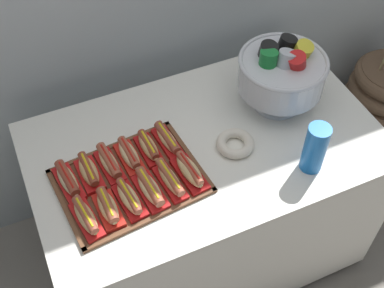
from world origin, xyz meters
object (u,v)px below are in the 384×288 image
(punch_bowl, at_px, (282,72))
(cup_stack, at_px, (315,148))
(serving_tray, at_px, (130,181))
(hot_dog_11, at_px, (168,140))
(hot_dog_6, at_px, (68,180))
(hot_dog_10, at_px, (149,147))
(donut, at_px, (235,143))
(buffet_table, at_px, (204,199))
(floor_vase, at_px, (379,107))
(hot_dog_3, at_px, (150,189))
(hot_dog_7, at_px, (89,172))
(hot_dog_1, at_px, (108,208))
(hot_dog_2, at_px, (129,199))
(hot_dog_4, at_px, (170,180))
(hot_dog_0, at_px, (86,217))
(hot_dog_9, at_px, (129,155))
(hot_dog_8, at_px, (109,163))
(hot_dog_5, at_px, (190,171))

(punch_bowl, xyz_separation_m, cup_stack, (-0.05, -0.32, -0.06))
(serving_tray, bearing_deg, hot_dog_11, 28.86)
(serving_tray, relative_size, hot_dog_6, 2.95)
(serving_tray, bearing_deg, hot_dog_10, 41.36)
(serving_tray, xyz_separation_m, donut, (0.40, -0.00, 0.01))
(hot_dog_10, bearing_deg, buffet_table, -9.44)
(floor_vase, xyz_separation_m, hot_dog_10, (-1.36, -0.21, 0.56))
(floor_vase, relative_size, punch_bowl, 3.36)
(hot_dog_3, relative_size, punch_bowl, 0.53)
(donut, bearing_deg, hot_dog_7, 171.68)
(hot_dog_3, xyz_separation_m, hot_dog_6, (-0.24, 0.14, 0.00))
(serving_tray, height_order, hot_dog_1, hot_dog_1)
(floor_vase, bearing_deg, hot_dog_2, -165.30)
(hot_dog_2, height_order, hot_dog_4, hot_dog_4)
(hot_dog_0, distance_m, hot_dog_9, 0.28)
(hot_dog_1, xyz_separation_m, hot_dog_11, (0.28, 0.19, -0.00))
(serving_tray, relative_size, hot_dog_10, 3.26)
(hot_dog_10, height_order, cup_stack, cup_stack)
(hot_dog_2, height_order, hot_dog_3, hot_dog_3)
(hot_dog_9, distance_m, cup_stack, 0.64)
(hot_dog_1, relative_size, hot_dog_7, 0.99)
(hot_dog_3, height_order, hot_dog_9, same)
(cup_stack, bearing_deg, floor_vase, 29.92)
(floor_vase, distance_m, hot_dog_1, 1.71)
(hot_dog_3, relative_size, hot_dog_8, 1.04)
(floor_vase, height_order, hot_dog_8, floor_vase)
(hot_dog_1, distance_m, hot_dog_10, 0.28)
(hot_dog_8, height_order, hot_dog_11, hot_dog_8)
(hot_dog_6, bearing_deg, buffet_table, -0.87)
(hot_dog_6, distance_m, hot_dog_11, 0.38)
(hot_dog_9, bearing_deg, serving_tray, -109.34)
(hot_dog_3, distance_m, hot_dog_7, 0.22)
(hot_dog_8, bearing_deg, cup_stack, -22.71)
(hot_dog_4, relative_size, punch_bowl, 0.52)
(buffet_table, bearing_deg, punch_bowl, 12.46)
(hot_dog_4, bearing_deg, buffet_table, 34.02)
(hot_dog_5, bearing_deg, cup_stack, -17.18)
(serving_tray, xyz_separation_m, punch_bowl, (0.65, 0.13, 0.15))
(hot_dog_4, height_order, hot_dog_11, hot_dog_4)
(hot_dog_3, relative_size, hot_dog_7, 1.11)
(hot_dog_0, distance_m, hot_dog_10, 0.34)
(hot_dog_7, bearing_deg, hot_dog_4, -31.15)
(hot_dog_1, xyz_separation_m, hot_dog_8, (0.06, 0.17, 0.00))
(hot_dog_1, relative_size, hot_dog_2, 0.93)
(hot_dog_7, xyz_separation_m, donut, (0.52, -0.08, -0.02))
(hot_dog_0, bearing_deg, floor_vase, 13.85)
(hot_dog_2, relative_size, punch_bowl, 0.51)
(hot_dog_7, height_order, hot_dog_11, hot_dog_7)
(serving_tray, xyz_separation_m, hot_dog_7, (-0.12, 0.07, 0.03))
(hot_dog_4, distance_m, punch_bowl, 0.58)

